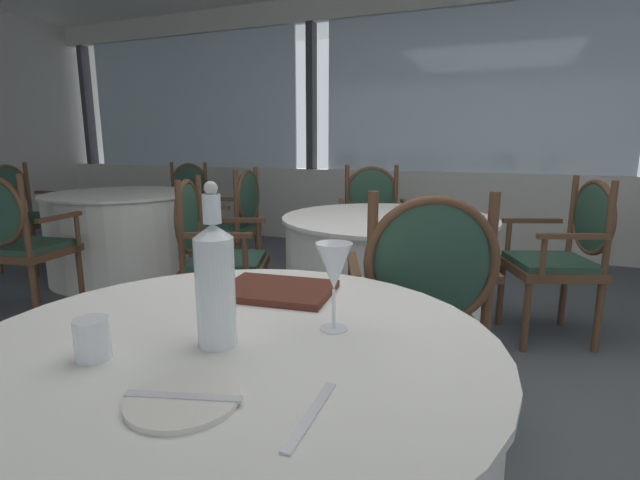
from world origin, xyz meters
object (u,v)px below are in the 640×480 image
(dining_chair_1_1, at_px, (16,236))
(dining_chair_2_2, at_px, (422,302))
(menu_book, at_px, (277,290))
(water_bottle, at_px, (215,281))
(dining_chair_2_0, at_px, (372,216))
(dining_chair_1_0, at_px, (22,208))
(wine_glass, at_px, (334,268))
(side_plate, at_px, (183,399))
(dining_chair_2_1, at_px, (211,246))
(water_tumbler, at_px, (92,339))
(dining_chair_1_3, at_px, (185,200))
(dining_chair_2_3, at_px, (567,247))
(dining_chair_1_2, at_px, (234,218))

(dining_chair_1_1, bearing_deg, dining_chair_2_2, -105.51)
(dining_chair_1_1, bearing_deg, menu_book, -118.45)
(water_bottle, relative_size, dining_chair_1_1, 0.36)
(dining_chair_1_1, xyz_separation_m, dining_chair_2_0, (1.92, 1.62, 0.01))
(dining_chair_1_0, height_order, dining_chair_2_0, dining_chair_2_0)
(wine_glass, height_order, dining_chair_2_2, dining_chair_2_2)
(side_plate, height_order, dining_chair_2_1, dining_chair_2_1)
(wine_glass, relative_size, dining_chair_2_2, 0.20)
(dining_chair_2_0, height_order, dining_chair_2_1, dining_chair_2_0)
(water_bottle, relative_size, water_tumbler, 4.16)
(dining_chair_1_1, distance_m, dining_chair_1_3, 2.11)
(side_plate, relative_size, dining_chair_1_3, 0.20)
(menu_book, bearing_deg, dining_chair_2_0, 93.72)
(water_tumbler, bearing_deg, dining_chair_1_0, 146.42)
(dining_chair_2_1, distance_m, dining_chair_2_2, 1.49)
(dining_chair_1_0, bearing_deg, menu_book, -34.61)
(dining_chair_2_1, height_order, dining_chair_2_3, dining_chair_2_3)
(dining_chair_1_2, distance_m, dining_chair_2_1, 1.03)
(water_tumbler, xyz_separation_m, dining_chair_2_1, (-0.89, 1.63, -0.22))
(dining_chair_2_3, bearing_deg, dining_chair_1_3, -37.87)
(dining_chair_1_2, xyz_separation_m, dining_chair_2_2, (1.80, -1.53, 0.02))
(dining_chair_2_1, bearing_deg, water_bottle, -75.27)
(dining_chair_1_0, height_order, dining_chair_2_3, dining_chair_1_0)
(water_bottle, bearing_deg, side_plate, -69.67)
(side_plate, height_order, water_bottle, water_bottle)
(dining_chair_1_3, bearing_deg, dining_chair_1_2, 45.02)
(dining_chair_1_0, bearing_deg, water_bottle, -38.75)
(dining_chair_1_2, bearing_deg, water_bottle, 113.74)
(side_plate, relative_size, water_tumbler, 2.26)
(menu_book, distance_m, dining_chair_2_2, 0.64)
(menu_book, bearing_deg, dining_chair_2_3, 57.73)
(dining_chair_1_2, bearing_deg, wine_glass, 119.05)
(water_tumbler, bearing_deg, dining_chair_2_3, 66.11)
(menu_book, relative_size, dining_chair_2_0, 0.32)
(menu_book, bearing_deg, water_bottle, -89.39)
(dining_chair_1_1, relative_size, dining_chair_2_3, 1.01)
(side_plate, bearing_deg, wine_glass, 72.78)
(menu_book, xyz_separation_m, dining_chair_1_2, (-1.47, 2.06, -0.19))
(menu_book, xyz_separation_m, dining_chair_2_1, (-1.04, 1.12, -0.19))
(dining_chair_2_0, bearing_deg, dining_chair_2_2, -0.00)
(side_plate, height_order, water_tumbler, water_tumbler)
(dining_chair_2_1, bearing_deg, dining_chair_1_0, 144.52)
(dining_chair_1_2, bearing_deg, side_plate, 112.86)
(water_bottle, height_order, water_tumbler, water_bottle)
(dining_chair_1_2, bearing_deg, dining_chair_2_2, 131.16)
(dining_chair_1_2, bearing_deg, menu_book, 117.19)
(dining_chair_2_2, bearing_deg, dining_chair_1_3, 29.58)
(side_plate, distance_m, dining_chair_1_1, 2.88)
(dining_chair_1_2, height_order, dining_chair_2_1, dining_chair_2_1)
(side_plate, bearing_deg, water_bottle, 110.33)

